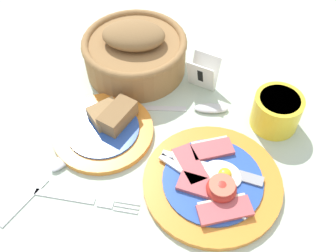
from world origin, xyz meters
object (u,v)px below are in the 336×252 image
(bread_plate, at_px, (106,127))
(teaspoon_by_saucer, at_px, (198,108))
(breakfast_plate, at_px, (213,181))
(fork_on_cloth, at_px, (85,199))
(number_card, at_px, (203,73))
(sugar_cup, at_px, (277,111))
(teaspoon_near_cup, at_px, (55,168))
(bread_basket, at_px, (135,51))

(bread_plate, distance_m, teaspoon_by_saucer, 0.19)
(bread_plate, bearing_deg, breakfast_plate, -9.05)
(breakfast_plate, relative_size, teaspoon_by_saucer, 1.30)
(breakfast_plate, distance_m, fork_on_cloth, 0.22)
(breakfast_plate, bearing_deg, number_card, 113.14)
(sugar_cup, relative_size, teaspoon_near_cup, 0.48)
(bread_plate, height_order, bread_basket, bread_basket)
(bread_plate, xyz_separation_m, sugar_cup, (0.30, 0.14, 0.02))
(sugar_cup, bearing_deg, breakfast_plate, -110.99)
(teaspoon_by_saucer, height_order, fork_on_cloth, teaspoon_by_saucer)
(breakfast_plate, bearing_deg, fork_on_cloth, -150.05)
(bread_basket, relative_size, number_card, 3.05)
(number_card, xyz_separation_m, teaspoon_by_saucer, (0.01, -0.07, -0.03))
(breakfast_plate, bearing_deg, teaspoon_by_saucer, 117.72)
(bread_plate, bearing_deg, bread_basket, 96.63)
(breakfast_plate, relative_size, bread_basket, 1.09)
(number_card, height_order, teaspoon_by_saucer, number_card)
(teaspoon_near_cup, bearing_deg, sugar_cup, -41.90)
(breakfast_plate, relative_size, sugar_cup, 2.63)
(bread_plate, xyz_separation_m, fork_on_cloth, (0.04, -0.15, -0.01))
(breakfast_plate, height_order, sugar_cup, sugar_cup)
(bread_basket, distance_m, teaspoon_near_cup, 0.30)
(number_card, bearing_deg, teaspoon_by_saucer, -72.76)
(fork_on_cloth, bearing_deg, number_card, 62.36)
(teaspoon_near_cup, bearing_deg, bread_plate, -9.99)
(bread_plate, xyz_separation_m, bread_basket, (-0.02, 0.19, 0.04))
(sugar_cup, height_order, number_card, number_card)
(teaspoon_near_cup, bearing_deg, teaspoon_by_saucer, -28.08)
(teaspoon_near_cup, height_order, fork_on_cloth, teaspoon_near_cup)
(sugar_cup, height_order, bread_basket, bread_basket)
(bread_plate, height_order, fork_on_cloth, bread_plate)
(teaspoon_by_saucer, distance_m, fork_on_cloth, 0.29)
(teaspoon_near_cup, bearing_deg, breakfast_plate, -62.92)
(breakfast_plate, distance_m, bread_basket, 0.34)
(bread_basket, xyz_separation_m, teaspoon_near_cup, (-0.02, -0.30, -0.04))
(bread_plate, bearing_deg, teaspoon_near_cup, -111.23)
(bread_basket, relative_size, fork_on_cloth, 1.21)
(breakfast_plate, xyz_separation_m, fork_on_cloth, (-0.19, -0.11, -0.01))
(number_card, height_order, teaspoon_near_cup, number_card)
(number_card, xyz_separation_m, teaspoon_near_cup, (-0.18, -0.30, -0.03))
(bread_plate, distance_m, bread_basket, 0.19)
(bread_plate, relative_size, fork_on_cloth, 1.05)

